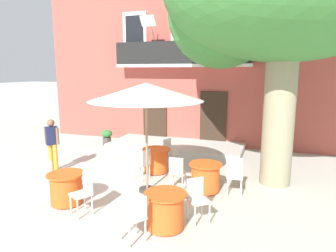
{
  "coord_description": "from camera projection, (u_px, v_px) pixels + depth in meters",
  "views": [
    {
      "loc": [
        3.92,
        -7.3,
        3.16
      ],
      "look_at": [
        0.61,
        2.13,
        1.3
      ],
      "focal_mm": 32.24,
      "sensor_mm": 36.0,
      "label": 1
    }
  ],
  "objects": [
    {
      "name": "building_facade",
      "position": [
        196.0,
        57.0,
        14.33
      ],
      "size": [
        13.0,
        5.09,
        7.5
      ],
      "color": "#B24C42",
      "rests_on": "ground"
    },
    {
      "name": "cafe_chair_near_tree_1",
      "position": [
        235.0,
        173.0,
        7.81
      ],
      "size": [
        0.45,
        0.45,
        0.91
      ],
      "color": "silver",
      "rests_on": "ground"
    },
    {
      "name": "cafe_chair_far_side_1",
      "position": [
        170.0,
        151.0,
        10.0
      ],
      "size": [
        0.51,
        0.51,
        0.91
      ],
      "color": "silver",
      "rests_on": "ground"
    },
    {
      "name": "cafe_table_far_side",
      "position": [
        156.0,
        160.0,
        9.41
      ],
      "size": [
        0.86,
        0.86,
        0.76
      ],
      "color": "#EA561E",
      "rests_on": "ground"
    },
    {
      "name": "cafe_chair_middle_0",
      "position": [
        84.0,
        191.0,
        6.66
      ],
      "size": [
        0.54,
        0.54,
        0.91
      ],
      "color": "silver",
      "rests_on": "ground"
    },
    {
      "name": "cafe_table_middle",
      "position": [
        66.0,
        188.0,
        7.18
      ],
      "size": [
        0.86,
        0.86,
        0.76
      ],
      "color": "#EA561E",
      "rests_on": "ground"
    },
    {
      "name": "cafe_chair_front_0",
      "position": [
        135.0,
        216.0,
        5.52
      ],
      "size": [
        0.56,
        0.56,
        0.91
      ],
      "color": "silver",
      "rests_on": "ground"
    },
    {
      "name": "ground_planter_left",
      "position": [
        107.0,
        136.0,
        12.84
      ],
      "size": [
        0.47,
        0.47,
        0.66
      ],
      "color": "#47423D",
      "rests_on": "ground"
    },
    {
      "name": "cafe_chair_middle_1",
      "position": [
        54.0,
        174.0,
        7.72
      ],
      "size": [
        0.56,
        0.56,
        0.91
      ],
      "color": "silver",
      "rests_on": "ground"
    },
    {
      "name": "pedestrian_near_entrance",
      "position": [
        52.0,
        142.0,
        9.36
      ],
      "size": [
        0.53,
        0.4,
        1.67
      ],
      "color": "gold",
      "rests_on": "ground"
    },
    {
      "name": "entrance_step_platform",
      "position": [
        176.0,
        146.0,
        12.16
      ],
      "size": [
        5.3,
        2.12,
        0.25
      ],
      "primitive_type": "cube",
      "color": "silver",
      "rests_on": "ground"
    },
    {
      "name": "cafe_table_near_tree",
      "position": [
        205.0,
        177.0,
        7.92
      ],
      "size": [
        0.86,
        0.86,
        0.76
      ],
      "color": "#EA561E",
      "rests_on": "ground"
    },
    {
      "name": "ground_plane",
      "position": [
        123.0,
        182.0,
        8.63
      ],
      "size": [
        120.0,
        120.0,
        0.0
      ],
      "primitive_type": "plane",
      "color": "beige"
    },
    {
      "name": "cafe_chair_near_tree_0",
      "position": [
        177.0,
        170.0,
        8.02
      ],
      "size": [
        0.43,
        0.43,
        0.91
      ],
      "color": "silver",
      "rests_on": "ground"
    },
    {
      "name": "cafe_chair_front_1",
      "position": [
        197.0,
        197.0,
        6.36
      ],
      "size": [
        0.56,
        0.56,
        0.91
      ],
      "color": "silver",
      "rests_on": "ground"
    },
    {
      "name": "cafe_chair_far_side_0",
      "position": [
        143.0,
        162.0,
        8.73
      ],
      "size": [
        0.48,
        0.48,
        0.91
      ],
      "color": "silver",
      "rests_on": "ground"
    },
    {
      "name": "cafe_table_front",
      "position": [
        165.0,
        210.0,
        6.05
      ],
      "size": [
        0.86,
        0.86,
        0.76
      ],
      "color": "#EA561E",
      "rests_on": "ground"
    },
    {
      "name": "cafe_umbrella",
      "position": [
        146.0,
        92.0,
        7.52
      ],
      "size": [
        2.9,
        2.9,
        2.85
      ],
      "color": "#997A56",
      "rests_on": "ground"
    }
  ]
}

